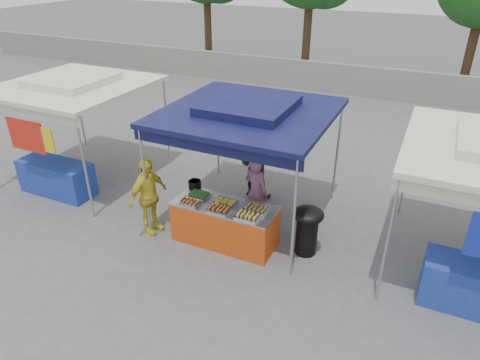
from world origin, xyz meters
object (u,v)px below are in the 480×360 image
at_px(vendor_table, 225,224).
at_px(vendor_woman, 256,192).
at_px(customer_person, 148,197).
at_px(helper_man, 256,165).
at_px(wok_burner, 307,227).
at_px(cooking_pot, 195,184).

relative_size(vendor_table, vendor_woman, 1.27).
distance_m(vendor_table, customer_person, 1.62).
xyz_separation_m(vendor_woman, helper_man, (-0.49, 1.14, 0.01)).
distance_m(wok_burner, customer_person, 3.16).
relative_size(vendor_table, cooking_pot, 7.71).
bearing_deg(helper_man, cooking_pot, 62.97).
bearing_deg(customer_person, helper_man, -20.75).
bearing_deg(cooking_pot, vendor_table, -22.72).
bearing_deg(helper_man, wok_burner, 133.44).
bearing_deg(cooking_pot, helper_man, 66.82).
bearing_deg(vendor_woman, helper_man, -47.83).
bearing_deg(vendor_table, helper_man, 95.32).
xyz_separation_m(cooking_pot, customer_person, (-0.68, -0.67, -0.11)).
relative_size(cooking_pot, helper_man, 0.16).
height_order(cooking_pot, helper_man, helper_man).
xyz_separation_m(vendor_table, helper_man, (-0.18, 1.95, 0.37)).
distance_m(cooking_pot, wok_burner, 2.43).
bearing_deg(vendor_table, customer_person, -168.79).
distance_m(cooking_pot, customer_person, 0.96).
relative_size(wok_burner, helper_man, 0.62).
height_order(cooking_pot, customer_person, customer_person).
height_order(vendor_woman, helper_man, helper_man).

